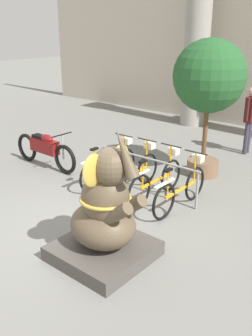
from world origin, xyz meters
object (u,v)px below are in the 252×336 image
at_px(bicycle_2, 157,179).
at_px(person_pedestrian, 250,114).
at_px(bicycle_1, 133,172).
at_px(bicycle_0, 110,166).
at_px(elephant_statue, 105,217).
at_px(bicycle_3, 181,188).
at_px(motorcycle, 45,149).
at_px(potted_tree, 209,81).

distance_m(bicycle_2, person_pedestrian, 3.90).
xyz_separation_m(bicycle_1, bicycle_2, (0.60, 0.00, 0.00)).
distance_m(bicycle_0, elephant_statue, 2.83).
bearing_deg(bicycle_1, person_pedestrian, 78.30).
bearing_deg(bicycle_1, bicycle_3, -3.04).
height_order(motorcycle, potted_tree, potted_tree).
relative_size(bicycle_0, bicycle_1, 1.00).
bearing_deg(bicycle_2, elephant_statue, -73.49).
bearing_deg(bicycle_2, bicycle_3, -6.11).
bearing_deg(bicycle_0, bicycle_3, -0.66).
distance_m(elephant_statue, potted_tree, 4.18).
bearing_deg(potted_tree, bicycle_2, -92.06).
distance_m(bicycle_0, person_pedestrian, 4.18).
bearing_deg(bicycle_0, bicycle_2, 2.08).
bearing_deg(motorcycle, bicycle_2, 5.24).
distance_m(bicycle_3, person_pedestrian, 3.98).
height_order(bicycle_1, motorcycle, bicycle_1).
bearing_deg(bicycle_1, bicycle_0, -175.89).
relative_size(bicycle_3, motorcycle, 0.81).
bearing_deg(elephant_statue, bicycle_1, 119.83).
height_order(bicycle_0, bicycle_1, same).
height_order(bicycle_0, bicycle_2, same).
height_order(bicycle_0, person_pedestrian, person_pedestrian).
xyz_separation_m(bicycle_1, bicycle_3, (1.20, -0.06, 0.00)).
distance_m(bicycle_1, person_pedestrian, 3.98).
xyz_separation_m(bicycle_1, potted_tree, (0.66, 1.71, 1.73)).
distance_m(bicycle_0, bicycle_2, 1.20).
distance_m(bicycle_2, bicycle_3, 0.60).
bearing_deg(potted_tree, bicycle_0, -125.72).
relative_size(bicycle_0, bicycle_2, 1.00).
bearing_deg(bicycle_3, bicycle_1, 176.96).
distance_m(bicycle_1, motorcycle, 2.51).
bearing_deg(bicycle_0, person_pedestrian, 70.24).
xyz_separation_m(elephant_statue, person_pedestrian, (-0.45, 6.01, 0.39)).
distance_m(bicycle_1, bicycle_2, 0.60).
distance_m(bicycle_2, elephant_statue, 2.28).
bearing_deg(elephant_statue, person_pedestrian, 94.26).
bearing_deg(elephant_statue, bicycle_2, 106.51).
bearing_deg(person_pedestrian, motorcycle, -128.57).
xyz_separation_m(bicycle_0, bicycle_1, (0.60, 0.04, 0.00)).
relative_size(bicycle_1, person_pedestrian, 0.98).
height_order(bicycle_1, bicycle_2, same).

